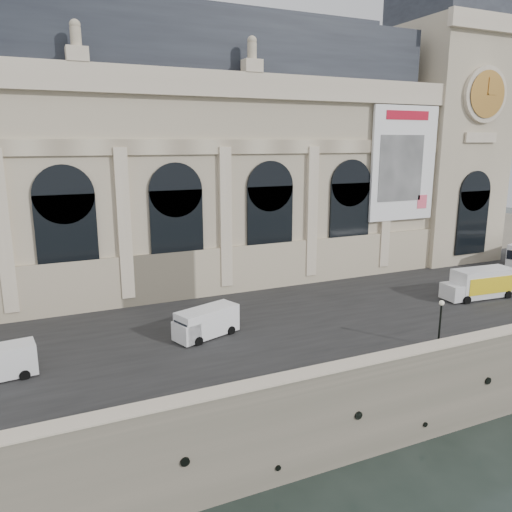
# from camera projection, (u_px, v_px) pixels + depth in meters

# --- Properties ---
(ground) EXTENTS (260.00, 260.00, 0.00)m
(ground) POSITION_uv_depth(u_px,v_px,m) (331.00, 470.00, 33.37)
(ground) COLOR black
(ground) RESTS_ON ground
(quay) EXTENTS (160.00, 70.00, 6.00)m
(quay) POSITION_uv_depth(u_px,v_px,m) (182.00, 290.00, 63.77)
(quay) COLOR gray
(quay) RESTS_ON ground
(street) EXTENTS (160.00, 24.00, 0.06)m
(street) POSITION_uv_depth(u_px,v_px,m) (247.00, 319.00, 44.45)
(street) COLOR #2D2D2D
(street) RESTS_ON quay
(parapet) EXTENTS (160.00, 1.40, 1.21)m
(parapet) POSITION_uv_depth(u_px,v_px,m) (329.00, 376.00, 32.43)
(parapet) COLOR gray
(parapet) RESTS_ON quay
(museum) EXTENTS (69.00, 18.70, 29.10)m
(museum) POSITION_uv_depth(u_px,v_px,m) (134.00, 158.00, 53.96)
(museum) COLOR beige
(museum) RESTS_ON quay
(clock_pavilion) EXTENTS (13.00, 14.72, 36.70)m
(clock_pavilion) POSITION_uv_depth(u_px,v_px,m) (439.00, 127.00, 66.64)
(clock_pavilion) COLOR beige
(clock_pavilion) RESTS_ON quay
(van_c) EXTENTS (5.77, 3.69, 2.41)m
(van_c) POSITION_uv_depth(u_px,v_px,m) (204.00, 323.00, 40.06)
(van_c) COLOR white
(van_c) RESTS_ON quay
(box_truck) EXTENTS (7.64, 3.13, 3.01)m
(box_truck) POSITION_uv_depth(u_px,v_px,m) (479.00, 284.00, 50.23)
(box_truck) COLOR white
(box_truck) RESTS_ON quay
(lamp_right) EXTENTS (0.39, 0.39, 3.85)m
(lamp_right) POSITION_uv_depth(u_px,v_px,m) (440.00, 325.00, 37.83)
(lamp_right) COLOR black
(lamp_right) RESTS_ON quay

